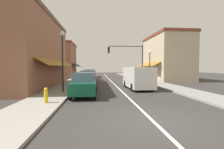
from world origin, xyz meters
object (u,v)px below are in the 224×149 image
object	(u,v)px
van_in_lane	(138,77)
street_lamp_right_mid	(150,61)
parked_car_third_left	(89,76)
parked_car_far_left	(90,75)
traffic_signal_mast_arm	(130,56)
fire_hydrant	(46,95)
parked_car_second_left	(88,79)
street_lamp_left_near	(63,52)
parked_car_nearest_left	(84,84)

from	to	relation	value
van_in_lane	street_lamp_right_mid	world-z (taller)	street_lamp_right_mid
parked_car_third_left	street_lamp_right_mid	bearing A→B (deg)	-1.08
parked_car_far_left	traffic_signal_mast_arm	bearing A→B (deg)	-24.30
parked_car_far_left	fire_hydrant	distance (m)	17.83
parked_car_second_left	van_in_lane	distance (m)	5.07
parked_car_far_left	van_in_lane	bearing A→B (deg)	-66.44
fire_hydrant	street_lamp_left_near	bearing A→B (deg)	88.13
traffic_signal_mast_arm	parked_car_nearest_left	bearing A→B (deg)	-115.86
parked_car_third_left	traffic_signal_mast_arm	world-z (taller)	traffic_signal_mast_arm
parked_car_nearest_left	parked_car_second_left	xyz separation A→B (m)	(0.05, 5.04, 0.00)
parked_car_far_left	street_lamp_left_near	size ratio (longest dim) A/B	0.81
parked_car_second_left	parked_car_third_left	distance (m)	5.17
street_lamp_right_mid	street_lamp_left_near	bearing A→B (deg)	-139.98
parked_car_far_left	street_lamp_right_mid	size ratio (longest dim) A/B	0.94
parked_car_second_left	parked_car_nearest_left	bearing A→B (deg)	-90.42
parked_car_second_left	van_in_lane	world-z (taller)	van_in_lane
traffic_signal_mast_arm	street_lamp_left_near	bearing A→B (deg)	-125.80
parked_car_far_left	traffic_signal_mast_arm	size ratio (longest dim) A/B	0.74
traffic_signal_mast_arm	parked_car_second_left	bearing A→B (deg)	-129.00
parked_car_far_left	street_lamp_right_mid	bearing A→B (deg)	-31.80
parked_car_nearest_left	street_lamp_left_near	xyz separation A→B (m)	(-1.83, 1.53, 2.49)
parked_car_nearest_left	street_lamp_right_mid	xyz separation A→B (m)	(8.24, 9.99, 2.10)
parked_car_nearest_left	parked_car_second_left	bearing A→B (deg)	90.08
parked_car_nearest_left	parked_car_third_left	size ratio (longest dim) A/B	1.00
parked_car_second_left	fire_hydrant	bearing A→B (deg)	-104.68
van_in_lane	fire_hydrant	size ratio (longest dim) A/B	6.01
parked_car_second_left	parked_car_third_left	world-z (taller)	same
parked_car_second_left	street_lamp_left_near	size ratio (longest dim) A/B	0.81
parked_car_far_left	fire_hydrant	bearing A→B (deg)	-95.93
parked_car_far_left	street_lamp_right_mid	xyz separation A→B (m)	(8.36, -5.18, 2.10)
parked_car_second_left	fire_hydrant	size ratio (longest dim) A/B	4.72
parked_car_second_left	traffic_signal_mast_arm	bearing A→B (deg)	51.16
parked_car_third_left	parked_car_far_left	distance (m)	4.97
street_lamp_left_near	street_lamp_right_mid	distance (m)	13.16
parked_car_third_left	street_lamp_left_near	world-z (taller)	street_lamp_left_near
parked_car_third_left	van_in_lane	size ratio (longest dim) A/B	0.79
parked_car_nearest_left	parked_car_second_left	size ratio (longest dim) A/B	1.00
van_in_lane	parked_car_far_left	bearing A→B (deg)	112.14
van_in_lane	fire_hydrant	bearing A→B (deg)	-139.41
street_lamp_left_near	fire_hydrant	size ratio (longest dim) A/B	5.79
traffic_signal_mast_arm	street_lamp_right_mid	xyz separation A→B (m)	(2.23, -2.42, -0.83)
van_in_lane	street_lamp_right_mid	bearing A→B (deg)	60.98
traffic_signal_mast_arm	street_lamp_left_near	world-z (taller)	traffic_signal_mast_arm
parked_car_third_left	fire_hydrant	distance (m)	12.91
parked_car_far_left	van_in_lane	world-z (taller)	van_in_lane
van_in_lane	fire_hydrant	xyz separation A→B (m)	(-6.88, -6.19, -0.60)
parked_car_second_left	van_in_lane	xyz separation A→B (m)	(4.87, -1.41, 0.27)
street_lamp_right_mid	parked_car_nearest_left	bearing A→B (deg)	-129.54
van_in_lane	parked_car_second_left	bearing A→B (deg)	162.43
parked_car_third_left	traffic_signal_mast_arm	distance (m)	7.10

